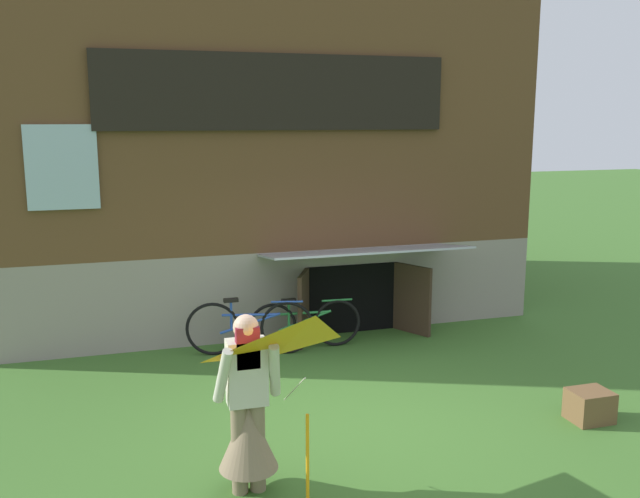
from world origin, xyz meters
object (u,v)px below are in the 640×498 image
(wooden_crate, at_px, (590,406))
(bicycle_green, at_px, (305,324))
(kite, at_px, (316,371))
(bicycle_blue, at_px, (250,327))
(person, at_px, (248,419))

(wooden_crate, bearing_deg, bicycle_green, 125.57)
(kite, bearing_deg, bicycle_green, 75.43)
(bicycle_blue, bearing_deg, bicycle_green, 15.60)
(bicycle_green, height_order, bicycle_blue, bicycle_blue)
(person, bearing_deg, bicycle_green, 63.14)
(bicycle_green, bearing_deg, person, -108.56)
(kite, height_order, wooden_crate, kite)
(kite, xyz_separation_m, wooden_crate, (3.38, 0.95, -1.12))
(kite, distance_m, bicycle_blue, 4.23)
(bicycle_green, height_order, wooden_crate, bicycle_green)
(person, bearing_deg, kite, -57.81)
(wooden_crate, bearing_deg, kite, -164.34)
(kite, bearing_deg, bicycle_blue, 86.05)
(person, relative_size, kite, 1.02)
(person, distance_m, bicycle_blue, 3.62)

